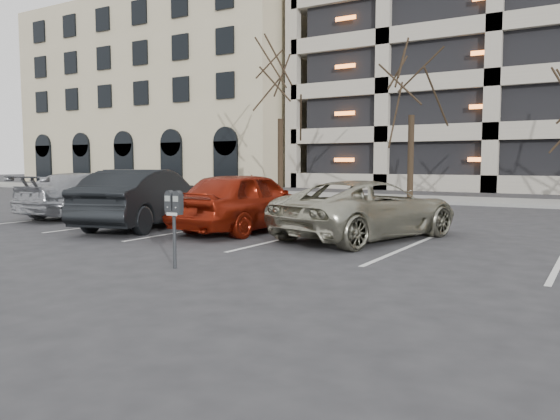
{
  "coord_description": "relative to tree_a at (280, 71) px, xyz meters",
  "views": [
    {
      "loc": [
        4.87,
        -8.65,
        1.73
      ],
      "look_at": [
        -0.05,
        -0.5,
        0.9
      ],
      "focal_mm": 35.0,
      "sensor_mm": 36.0,
      "label": 1
    }
  ],
  "objects": [
    {
      "name": "ground",
      "position": [
        10.0,
        -16.0,
        -6.44
      ],
      "size": [
        140.0,
        140.0,
        0.0
      ],
      "primitive_type": "plane",
      "color": "#28282B",
      "rests_on": "ground"
    },
    {
      "name": "sidewalk",
      "position": [
        10.0,
        0.0,
        -6.38
      ],
      "size": [
        80.0,
        4.0,
        0.12
      ],
      "primitive_type": "cube",
      "color": "gray",
      "rests_on": "ground"
    },
    {
      "name": "stall_lines",
      "position": [
        8.6,
        -13.7,
        -6.43
      ],
      "size": [
        16.9,
        5.2,
        0.0
      ],
      "color": "silver",
      "rests_on": "ground"
    },
    {
      "name": "office_building",
      "position": [
        -18.0,
        13.92,
        1.05
      ],
      "size": [
        26.0,
        16.2,
        15.0
      ],
      "color": "tan",
      "rests_on": "ground"
    },
    {
      "name": "tree_a",
      "position": [
        0.0,
        0.0,
        0.0
      ],
      "size": [
        3.92,
        3.92,
        8.9
      ],
      "color": "black",
      "rests_on": "ground"
    },
    {
      "name": "tree_b",
      "position": [
        7.0,
        0.0,
        -0.19
      ],
      "size": [
        3.8,
        3.8,
        8.65
      ],
      "color": "black",
      "rests_on": "ground"
    },
    {
      "name": "parking_meter",
      "position": [
        8.83,
        -17.99,
        -5.48
      ],
      "size": [
        0.32,
        0.13,
        1.25
      ],
      "rotation": [
        0.0,
        0.0,
        0.03
      ],
      "color": "black",
      "rests_on": "ground"
    },
    {
      "name": "suv_silver",
      "position": [
        10.2,
        -13.03,
        -5.77
      ],
      "size": [
        3.49,
        5.22,
        1.34
      ],
      "rotation": [
        0.0,
        0.0,
        2.85
      ],
      "color": "#AAA791",
      "rests_on": "ground"
    },
    {
      "name": "car_red",
      "position": [
        7.07,
        -13.35,
        -5.68
      ],
      "size": [
        2.03,
        4.56,
        1.52
      ],
      "primitive_type": "imported",
      "rotation": [
        0.0,
        0.0,
        3.09
      ],
      "color": "maroon",
      "rests_on": "ground"
    },
    {
      "name": "car_dark",
      "position": [
        4.32,
        -14.11,
        -5.66
      ],
      "size": [
        2.81,
        4.96,
        1.55
      ],
      "primitive_type": "imported",
      "rotation": [
        0.0,
        0.0,
        3.41
      ],
      "color": "black",
      "rests_on": "ground"
    },
    {
      "name": "car_silver",
      "position": [
        0.77,
        -12.92,
        -5.73
      ],
      "size": [
        2.0,
        4.85,
        1.41
      ],
      "primitive_type": "imported",
      "rotation": [
        0.0,
        0.0,
        3.14
      ],
      "color": "#939599",
      "rests_on": "ground"
    }
  ]
}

